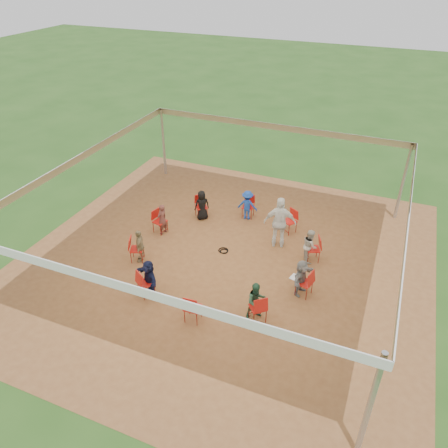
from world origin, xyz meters
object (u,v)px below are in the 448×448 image
at_px(person_seated_4, 162,219).
at_px(standing_person, 280,223).
at_px(chair_8, 193,308).
at_px(chair_7, 146,283).
at_px(person_seated_0, 301,277).
at_px(person_seated_2, 247,205).
at_px(person_seated_5, 140,246).
at_px(chair_1, 313,249).
at_px(chair_6, 137,249).
at_px(chair_3, 248,207).
at_px(person_seated_3, 202,205).
at_px(person_seated_7, 256,301).
at_px(chair_4, 201,207).
at_px(chair_0, 304,283).
at_px(chair_9, 258,308).
at_px(person_seated_6, 149,278).
at_px(chair_5, 160,222).
at_px(chair_2, 290,221).
at_px(cable_coil, 224,251).
at_px(person_seated_1, 310,245).
at_px(laptop, 296,276).

height_order(person_seated_4, standing_person, standing_person).
bearing_deg(chair_8, chair_7, 162.00).
xyz_separation_m(person_seated_0, standing_person, (-1.30, 2.13, 0.35)).
distance_m(person_seated_2, person_seated_5, 4.48).
distance_m(chair_1, chair_6, 5.77).
height_order(chair_3, person_seated_3, person_seated_3).
bearing_deg(person_seated_7, person_seated_5, 126.00).
distance_m(chair_7, standing_person, 4.93).
bearing_deg(chair_4, chair_0, 108.00).
bearing_deg(chair_4, chair_8, 72.00).
bearing_deg(person_seated_7, person_seated_2, 72.00).
bearing_deg(chair_3, chair_0, 126.00).
bearing_deg(chair_4, chair_1, 126.00).
distance_m(chair_1, chair_3, 3.39).
xyz_separation_m(chair_9, person_seated_6, (-3.32, -0.17, 0.14)).
height_order(chair_3, person_seated_0, person_seated_0).
height_order(chair_9, person_seated_6, person_seated_6).
bearing_deg(person_seated_5, chair_5, 165.74).
height_order(chair_1, chair_4, same).
bearing_deg(chair_2, person_seated_2, 21.74).
relative_size(person_seated_0, cable_coil, 2.62).
xyz_separation_m(chair_5, person_seated_5, (0.26, -1.73, 0.14)).
height_order(chair_0, chair_6, same).
relative_size(chair_9, person_seated_1, 0.77).
relative_size(chair_3, cable_coil, 2.02).
relative_size(chair_1, chair_7, 1.00).
bearing_deg(person_seated_6, chair_7, -90.00).
bearing_deg(cable_coil, chair_9, -51.27).
relative_size(chair_9, person_seated_4, 0.77).
xyz_separation_m(chair_2, person_seated_4, (-4.19, -1.83, 0.14)).
relative_size(cable_coil, laptop, 1.27).
xyz_separation_m(chair_3, chair_5, (-2.58, -2.21, 0.00)).
xyz_separation_m(person_seated_1, cable_coil, (-2.78, -0.62, -0.57)).
height_order(chair_0, person_seated_3, person_seated_3).
relative_size(chair_5, person_seated_3, 0.77).
xyz_separation_m(chair_0, person_seated_3, (-4.61, 2.77, 0.14)).
relative_size(chair_2, person_seated_7, 0.77).
bearing_deg(chair_7, chair_5, 144.00).
bearing_deg(person_seated_4, chair_5, -90.00).
relative_size(chair_6, standing_person, 0.48).
height_order(person_seated_5, standing_person, standing_person).
xyz_separation_m(person_seated_4, person_seated_7, (4.49, -2.74, 0.00)).
height_order(chair_4, chair_9, same).
xyz_separation_m(chair_4, person_seated_1, (4.43, -1.13, 0.14)).
distance_m(chair_1, chair_2, 1.78).
bearing_deg(person_seated_6, person_seated_1, 72.00).
bearing_deg(person_seated_3, laptop, 107.43).
height_order(chair_2, laptop, chair_2).
distance_m(person_seated_3, person_seated_6, 4.48).
relative_size(person_seated_1, person_seated_3, 1.00).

